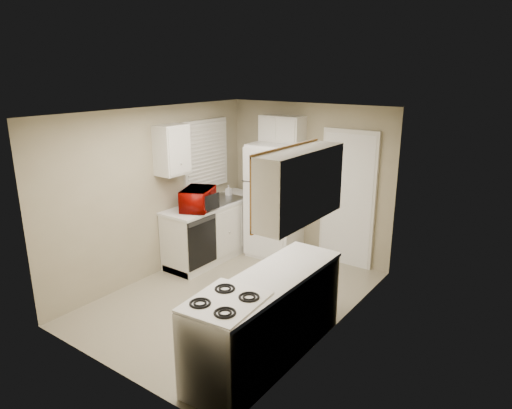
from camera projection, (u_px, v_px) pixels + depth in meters
The scene contains 19 objects.
floor at pixel (234, 297), 6.01m from camera, with size 3.80×3.80×0.00m, color #B3AA90.
ceiling at pixel (231, 112), 5.33m from camera, with size 3.80×3.80×0.00m, color white.
wall_left at pixel (155, 193), 6.45m from camera, with size 3.80×3.80×0.00m, color tan.
wall_right at pixel (335, 232), 4.89m from camera, with size 3.80×3.80×0.00m, color tan.
wall_back at pixel (308, 181), 7.15m from camera, with size 2.80×2.80×0.00m, color tan.
wall_front at pixel (104, 259), 4.19m from camera, with size 2.80×2.80×0.00m, color tan.
left_counter at pixel (214, 230), 7.20m from camera, with size 0.60×1.80×0.90m, color silver.
dishwasher at pixel (202, 242), 6.56m from camera, with size 0.03×0.58×0.72m, color black.
sink at pixel (220, 203), 7.20m from camera, with size 0.54×0.74×0.16m, color gray.
microwave at pixel (198, 200), 6.66m from camera, with size 0.32×0.58×0.38m, color #8C0601.
soap_bottle at pixel (229, 190), 7.41m from camera, with size 0.08×0.08×0.18m, color white.
window_blinds at pixel (206, 154), 7.13m from camera, with size 0.10×0.98×1.08m, color silver.
upper_cabinet_left at pixel (172, 150), 6.37m from camera, with size 0.30×0.45×0.70m, color silver.
refrigerator at pixel (276, 200), 7.20m from camera, with size 0.74×0.72×1.80m, color white.
cabinet_over_fridge at pixel (282, 129), 7.03m from camera, with size 0.70×0.30×0.40m, color silver.
interior_door at pixel (348, 200), 6.78m from camera, with size 0.86×0.06×2.08m, color white.
right_counter at pixel (269, 318), 4.64m from camera, with size 0.60×2.00×0.90m, color silver.
stove at pixel (226, 347), 4.16m from camera, with size 0.60×0.73×0.89m, color white.
upper_cabinet_right at pixel (300, 185), 4.41m from camera, with size 0.30×1.20×0.70m, color silver.
Camera 1 is at (3.40, -4.23, 2.88)m, focal length 32.00 mm.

